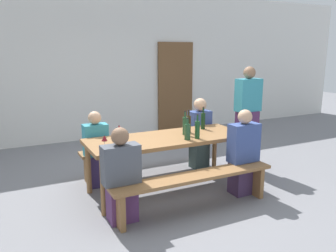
% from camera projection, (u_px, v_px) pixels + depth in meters
% --- Properties ---
extents(ground_plane, '(24.00, 24.00, 0.00)m').
position_uv_depth(ground_plane, '(168.00, 189.00, 4.69)').
color(ground_plane, slate).
extents(back_wall, '(14.00, 0.20, 3.20)m').
position_uv_depth(back_wall, '(99.00, 65.00, 7.24)').
color(back_wall, silver).
rests_on(back_wall, ground).
extents(wooden_door, '(0.90, 0.06, 2.10)m').
position_uv_depth(wooden_door, '(175.00, 87.00, 8.01)').
color(wooden_door, brown).
rests_on(wooden_door, ground).
extents(tasting_table, '(2.19, 0.84, 0.75)m').
position_uv_depth(tasting_table, '(168.00, 142.00, 4.54)').
color(tasting_table, olive).
rests_on(tasting_table, ground).
extents(bench_near, '(2.09, 0.30, 0.45)m').
position_uv_depth(bench_near, '(195.00, 182.00, 3.98)').
color(bench_near, olive).
rests_on(bench_near, ground).
extents(bench_far, '(2.09, 0.30, 0.45)m').
position_uv_depth(bench_far, '(147.00, 151.00, 5.24)').
color(bench_far, olive).
rests_on(bench_far, ground).
extents(wine_bottle_0, '(0.07, 0.07, 0.33)m').
position_uv_depth(wine_bottle_0, '(189.00, 124.00, 4.74)').
color(wine_bottle_0, '#332814').
rests_on(wine_bottle_0, tasting_table).
extents(wine_bottle_1, '(0.08, 0.08, 0.29)m').
position_uv_depth(wine_bottle_1, '(187.00, 131.00, 4.36)').
color(wine_bottle_1, '#234C2D').
rests_on(wine_bottle_1, tasting_table).
extents(wine_bottle_2, '(0.06, 0.06, 0.33)m').
position_uv_depth(wine_bottle_2, '(203.00, 121.00, 4.97)').
color(wine_bottle_2, '#143319').
rests_on(wine_bottle_2, tasting_table).
extents(wine_bottle_3, '(0.07, 0.07, 0.33)m').
position_uv_depth(wine_bottle_3, '(197.00, 129.00, 4.42)').
color(wine_bottle_3, '#194723').
rests_on(wine_bottle_3, tasting_table).
extents(wine_bottle_4, '(0.07, 0.07, 0.33)m').
position_uv_depth(wine_bottle_4, '(185.00, 125.00, 4.61)').
color(wine_bottle_4, '#234C2D').
rests_on(wine_bottle_4, tasting_table).
extents(wine_glass_0, '(0.07, 0.07, 0.15)m').
position_uv_depth(wine_glass_0, '(119.00, 128.00, 4.56)').
color(wine_glass_0, silver).
rests_on(wine_glass_0, tasting_table).
extents(wine_glass_1, '(0.07, 0.07, 0.14)m').
position_uv_depth(wine_glass_1, '(104.00, 139.00, 4.04)').
color(wine_glass_1, silver).
rests_on(wine_glass_1, tasting_table).
extents(seated_guest_near_0, '(0.42, 0.24, 1.08)m').
position_uv_depth(seated_guest_near_0, '(121.00, 178.00, 3.71)').
color(seated_guest_near_0, '#583060').
rests_on(seated_guest_near_0, ground).
extents(seated_guest_near_1, '(0.40, 0.24, 1.15)m').
position_uv_depth(seated_guest_near_1, '(243.00, 155.00, 4.44)').
color(seated_guest_near_1, '#422D4F').
rests_on(seated_guest_near_1, ground).
extents(seated_guest_far_0, '(0.33, 0.24, 1.08)m').
position_uv_depth(seated_guest_far_0, '(96.00, 151.00, 4.71)').
color(seated_guest_far_0, '#3B2E64').
rests_on(seated_guest_far_0, ground).
extents(seated_guest_far_1, '(0.35, 0.24, 1.16)m').
position_uv_depth(seated_guest_far_1, '(200.00, 135.00, 5.44)').
color(seated_guest_far_1, '#3A504E').
rests_on(seated_guest_far_1, ground).
extents(standing_host, '(0.40, 0.24, 1.65)m').
position_uv_depth(standing_host, '(247.00, 121.00, 5.35)').
color(standing_host, '#4C2750').
rests_on(standing_host, ground).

